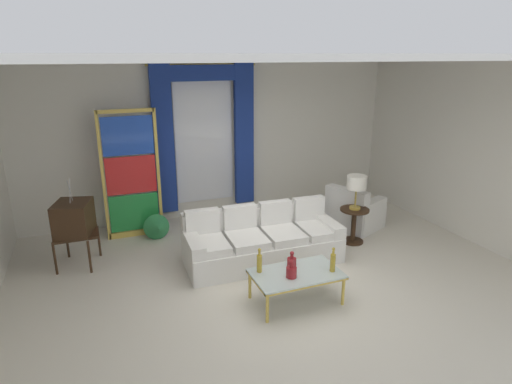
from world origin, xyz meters
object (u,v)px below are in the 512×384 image
Objects in this scene: armchair_white at (353,213)px; table_lamp_brass at (357,184)px; vintage_tv at (74,220)px; round_side_table at (354,222)px; couch_white_long at (261,241)px; coffee_table at (296,275)px; bottle_blue_decanter at (292,261)px; bottle_crystal_tall at (259,262)px; stained_glass_divider at (131,178)px; bottle_ruby_flask at (291,271)px; bottle_amber_squat at (333,262)px; peacock_figurine at (157,228)px.

armchair_white is 1.88× the size of table_lamp_brass.
round_side_table is at bearing -10.62° from vintage_tv.
table_lamp_brass is at bearing 0.99° from couch_white_long.
coffee_table is at bearing -142.95° from table_lamp_brass.
vintage_tv is (-2.61, 1.92, 0.25)m from bottle_blue_decanter.
vintage_tv reaches higher than bottle_crystal_tall.
vintage_tv is at bearing 169.38° from round_side_table.
stained_glass_divider is 3.86× the size of table_lamp_brass.
bottle_blue_decanter is 0.36× the size of table_lamp_brass.
armchair_white is (2.04, 0.57, -0.02)m from couch_white_long.
coffee_table is 3.43× the size of bottle_crystal_tall.
stained_glass_divider is (-1.54, 3.01, 0.57)m from bottle_ruby_flask.
stained_glass_divider reaches higher than bottle_ruby_flask.
bottle_crystal_tall is at bearing -65.85° from stained_glass_divider.
bottle_amber_squat is 0.55× the size of peacock_figurine.
round_side_table is (3.37, -1.62, -0.70)m from stained_glass_divider.
couch_white_long is 2.12× the size of coffee_table.
couch_white_long is 2.12m from armchair_white.
vintage_tv is (-2.16, 1.92, 0.19)m from bottle_crystal_tall.
vintage_tv is at bearing 140.79° from coffee_table.
bottle_ruby_flask is at bearing -62.87° from stained_glass_divider.
couch_white_long is at bearing -179.01° from round_side_table.
bottle_blue_decanter is 0.34× the size of round_side_table.
bottle_crystal_tall reaches higher than bottle_blue_decanter.
bottle_blue_decanter is (0.03, 0.19, 0.11)m from coffee_table.
stained_glass_divider is (-1.65, 2.92, 0.69)m from coffee_table.
vintage_tv is 1.44m from peacock_figurine.
bottle_ruby_flask is 2.36m from table_lamp_brass.
bottle_ruby_flask is at bearing -142.98° from round_side_table.
table_lamp_brass reaches higher than coffee_table.
bottle_amber_squat is at bearing -36.51° from vintage_tv.
bottle_amber_squat is at bearing -129.73° from armchair_white.
bottle_crystal_tall is at bearing 155.79° from coffee_table.
bottle_crystal_tall is 0.15× the size of stained_glass_divider.
bottle_crystal_tall is 2.58m from peacock_figurine.
bottle_crystal_tall is at bearing -41.61° from vintage_tv.
bottle_blue_decanter is at bearing -36.25° from vintage_tv.
table_lamp_brass is at bearing -10.62° from vintage_tv.
coffee_table is 3.43m from stained_glass_divider.
bottle_ruby_flask is at bearing -116.80° from bottle_blue_decanter.
couch_white_long is at bearing 83.60° from bottle_ruby_flask.
coffee_table is 3.36m from vintage_tv.
bottle_blue_decanter is 0.19× the size of armchair_white.
bottle_ruby_flask is (-0.14, -0.27, 0.01)m from bottle_blue_decanter.
stained_glass_divider is 3.70× the size of round_side_table.
round_side_table is at bearing 37.05° from coffee_table.
bottle_ruby_flask is at bearing -138.74° from armchair_white.
stained_glass_divider is (-2.09, 3.06, 0.51)m from bottle_amber_squat.
bottle_blue_decanter reaches higher than round_side_table.
armchair_white is 0.66m from round_side_table.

